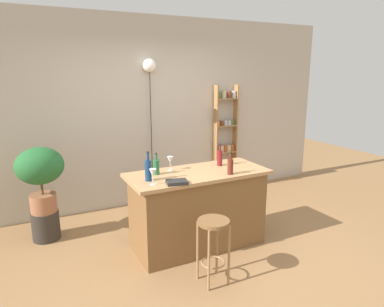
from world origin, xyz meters
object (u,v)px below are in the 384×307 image
potted_plant (40,171)px  bottle_wine_red (156,166)px  wine_glass_center (170,160)px  bottle_soda_blue (148,170)px  plant_stool (46,225)px  pendant_globe_light (150,68)px  bar_stool (213,237)px  bottle_olive_oil (220,157)px  cookbook (177,182)px  spice_shelf (225,136)px  bottle_spirits_clear (230,166)px  wine_glass_left (153,173)px

potted_plant → bottle_wine_red: 1.42m
potted_plant → wine_glass_center: 1.55m
bottle_wine_red → bottle_soda_blue: bottle_soda_blue is taller
plant_stool → bottle_wine_red: 1.63m
pendant_globe_light → bar_stool: bearing=-96.0°
bottle_olive_oil → cookbook: (-0.75, -0.40, -0.08)m
spice_shelf → wine_glass_center: spice_shelf is taller
spice_shelf → bottle_spirits_clear: spice_shelf is taller
spice_shelf → bottle_spirits_clear: bearing=-120.8°
spice_shelf → bottle_olive_oil: bearing=-124.6°
bar_stool → potted_plant: (-1.37, 1.70, 0.39)m
wine_glass_center → spice_shelf: bearing=39.8°
plant_stool → wine_glass_left: bearing=-50.0°
wine_glass_left → spice_shelf: bearing=41.3°
bottle_spirits_clear → wine_glass_left: (-0.89, 0.05, 0.02)m
cookbook → pendant_globe_light: bearing=90.0°
plant_stool → bottle_wine_red: bearing=-36.7°
bottle_olive_oil → bottle_wine_red: bearing=179.7°
wine_glass_left → cookbook: bearing=-21.1°
bottle_wine_red → bottle_spirits_clear: 0.82m
bar_stool → potted_plant: bearing=128.9°
potted_plant → cookbook: (1.20, -1.25, 0.05)m
bar_stool → bottle_wine_red: size_ratio=2.69×
bottle_olive_oil → spice_shelf: bearing=55.4°
bar_stool → bottle_spirits_clear: bearing=44.7°
bottle_wine_red → wine_glass_left: (-0.16, -0.31, 0.03)m
bottle_wine_red → wine_glass_center: 0.22m
bottle_soda_blue → bottle_spirits_clear: bearing=-12.2°
bottle_spirits_clear → plant_stool: bearing=147.0°
spice_shelf → wine_glass_left: 2.58m
bar_stool → pendant_globe_light: size_ratio=0.30×
wine_glass_left → bottle_wine_red: bearing=63.0°
spice_shelf → bottle_soda_blue: size_ratio=5.73×
bottle_olive_oil → pendant_globe_light: pendant_globe_light is taller
bottle_spirits_clear → wine_glass_center: bearing=140.3°
wine_glass_left → pendant_globe_light: pendant_globe_light is taller
bottle_wine_red → wine_glass_left: bottle_wine_red is taller
pendant_globe_light → bottle_spirits_clear: bearing=-81.7°
spice_shelf → wine_glass_left: size_ratio=10.92×
bottle_soda_blue → plant_stool: bearing=133.8°
bottle_spirits_clear → wine_glass_center: 0.69m
bar_stool → cookbook: (-0.17, 0.45, 0.44)m
spice_shelf → bottle_wine_red: size_ratio=7.41×
bar_stool → spice_shelf: bearing=55.5°
bottle_soda_blue → cookbook: bearing=-45.6°
plant_stool → wine_glass_center: 1.76m
bottle_wine_red → cookbook: size_ratio=1.15×
plant_stool → bottle_olive_oil: size_ratio=1.31×
bottle_spirits_clear → bottle_olive_oil: 0.37m
plant_stool → potted_plant: bearing=-90.0°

